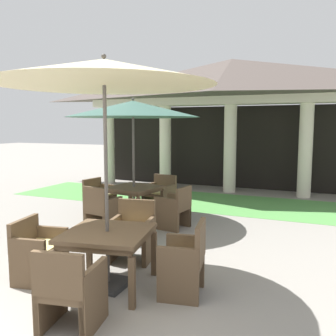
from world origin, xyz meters
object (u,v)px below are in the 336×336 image
object	(u,v)px
patio_chair_near_foreground_west	(38,250)
patio_chair_mid_left_west	(99,197)
patio_chair_near_foreground_north	(132,233)
patio_chair_mid_left_south	(102,211)
patio_chair_near_foreground_east	(185,261)
patio_table_mid_left	(134,191)
patio_umbrella_mid_left	(133,110)
patio_umbrella_near_foreground	(104,74)
patio_chair_mid_left_north	(160,194)
terracotta_urn	(171,207)
patio_table_near_foreground	(107,238)
patio_chair_mid_left_east	(174,208)
patio_chair_near_foreground_south	(70,290)

from	to	relation	value
patio_chair_near_foreground_west	patio_chair_mid_left_west	size ratio (longest dim) A/B	0.98
patio_chair_near_foreground_north	patio_chair_mid_left_south	distance (m)	1.52
patio_chair_mid_left_west	patio_chair_near_foreground_east	bearing A→B (deg)	56.44
patio_chair_mid_left_west	patio_table_mid_left	bearing A→B (deg)	90.00
patio_umbrella_mid_left	patio_umbrella_near_foreground	bearing A→B (deg)	-67.51
patio_chair_mid_left_north	terracotta_urn	bearing A→B (deg)	-176.56
patio_chair_near_foreground_east	terracotta_urn	distance (m)	4.08
patio_table_near_foreground	patio_umbrella_near_foreground	world-z (taller)	patio_umbrella_near_foreground
patio_table_mid_left	patio_chair_mid_left_east	size ratio (longest dim) A/B	1.28
terracotta_urn	patio_chair_mid_left_east	bearing A→B (deg)	-64.31
patio_chair_near_foreground_east	patio_umbrella_mid_left	world-z (taller)	patio_umbrella_mid_left
patio_table_near_foreground	patio_chair_mid_left_north	distance (m)	4.05
patio_umbrella_mid_left	patio_chair_mid_left_west	bearing A→B (deg)	171.13
patio_umbrella_near_foreground	patio_chair_near_foreground_north	size ratio (longest dim) A/B	3.27
patio_chair_near_foreground_south	patio_table_mid_left	size ratio (longest dim) A/B	0.80
patio_umbrella_near_foreground	patio_chair_mid_left_north	bearing A→B (deg)	105.09
patio_table_near_foreground	patio_chair_near_foreground_south	bearing A→B (deg)	-79.50
patio_chair_near_foreground_south	patio_chair_mid_left_east	distance (m)	3.75
patio_umbrella_mid_left	patio_chair_near_foreground_west	bearing A→B (deg)	-85.54
patio_chair_near_foreground_west	patio_chair_mid_left_east	world-z (taller)	patio_chair_mid_left_east
patio_chair_near_foreground_south	terracotta_urn	world-z (taller)	patio_chair_near_foreground_south
patio_umbrella_near_foreground	patio_table_mid_left	size ratio (longest dim) A/B	2.66
patio_chair_mid_left_north	patio_chair_mid_left_south	xyz separation A→B (m)	(-0.31, -1.98, 0.01)
patio_chair_near_foreground_north	patio_chair_mid_left_west	bearing A→B (deg)	-56.70
patio_table_mid_left	patio_chair_mid_left_east	world-z (taller)	patio_chair_mid_left_east
patio_table_near_foreground	patio_chair_mid_left_east	xyz separation A→B (m)	(-0.22, 2.76, -0.23)
patio_umbrella_near_foreground	patio_umbrella_mid_left	size ratio (longest dim) A/B	1.04
patio_chair_near_foreground_south	patio_chair_near_foreground_east	distance (m)	1.39
patio_chair_near_foreground_east	patio_chair_mid_left_west	distance (m)	4.28
patio_chair_near_foreground_west	patio_chair_mid_left_east	bearing A→B (deg)	155.24
patio_chair_mid_left_west	terracotta_urn	distance (m)	1.67
patio_chair_near_foreground_east	terracotta_urn	xyz separation A→B (m)	(-1.72, 3.69, -0.26)
patio_chair_mid_left_west	patio_umbrella_near_foreground	bearing A→B (deg)	44.41
patio_chair_near_foreground_west	patio_chair_near_foreground_south	bearing A→B (deg)	44.95
patio_table_near_foreground	patio_chair_mid_left_west	distance (m)	3.78
patio_umbrella_near_foreground	patio_chair_mid_left_west	distance (m)	4.38
patio_chair_near_foreground_east	patio_chair_near_foreground_north	distance (m)	1.39
patio_umbrella_near_foreground	patio_umbrella_mid_left	distance (m)	3.17
patio_chair_mid_left_north	patio_chair_mid_left_west	size ratio (longest dim) A/B	1.04
patio_chair_near_foreground_north	patio_chair_mid_left_west	distance (m)	2.91
patio_umbrella_near_foreground	terracotta_urn	xyz separation A→B (m)	(-0.76, 3.87, -2.48)
patio_umbrella_mid_left	terracotta_urn	distance (m)	2.44
patio_chair_mid_left_east	patio_chair_mid_left_south	bearing A→B (deg)	135.04
patio_table_near_foreground	patio_chair_near_foreground_west	bearing A→B (deg)	-169.50
patio_chair_near_foreground_north	terracotta_urn	size ratio (longest dim) A/B	2.34
patio_chair_mid_left_north	patio_chair_mid_left_west	xyz separation A→B (m)	(-1.14, -0.84, -0.01)
patio_umbrella_near_foreground	patio_chair_mid_left_south	world-z (taller)	patio_umbrella_near_foreground
patio_chair_near_foreground_east	patio_chair_mid_left_north	world-z (taller)	patio_chair_near_foreground_east
patio_chair_near_foreground_east	patio_chair_mid_left_west	size ratio (longest dim) A/B	1.09
patio_table_near_foreground	patio_chair_mid_left_north	xyz separation A→B (m)	(-1.05, 3.90, -0.21)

